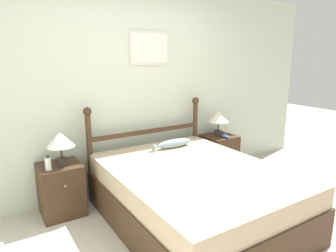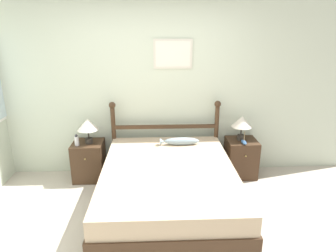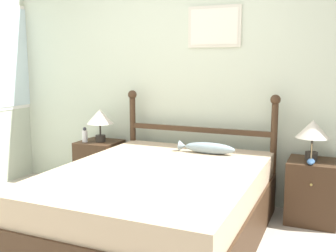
{
  "view_description": "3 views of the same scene",
  "coord_description": "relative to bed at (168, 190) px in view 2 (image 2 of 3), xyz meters",
  "views": [
    {
      "loc": [
        -1.51,
        -1.7,
        1.69
      ],
      "look_at": [
        0.15,
        0.94,
        0.96
      ],
      "focal_mm": 32.0,
      "sensor_mm": 36.0,
      "label": 1
    },
    {
      "loc": [
        0.09,
        -2.59,
        2.16
      ],
      "look_at": [
        0.25,
        0.92,
        0.98
      ],
      "focal_mm": 32.0,
      "sensor_mm": 36.0,
      "label": 2
    },
    {
      "loc": [
        1.52,
        -2.19,
        1.42
      ],
      "look_at": [
        0.17,
        0.94,
        0.88
      ],
      "focal_mm": 42.0,
      "sensor_mm": 36.0,
      "label": 3
    }
  ],
  "objects": [
    {
      "name": "ground_plane",
      "position": [
        -0.24,
        -0.57,
        -0.29
      ],
      "size": [
        16.0,
        16.0,
        0.0
      ],
      "primitive_type": "plane",
      "color": "#B7AD9E"
    },
    {
      "name": "model_boat",
      "position": [
        1.11,
        0.75,
        0.3
      ],
      "size": [
        0.07,
        0.17,
        0.18
      ],
      "color": "#335684",
      "rests_on": "nightstand_right"
    },
    {
      "name": "table_lamp_left",
      "position": [
        -1.1,
        0.87,
        0.54
      ],
      "size": [
        0.29,
        0.29,
        0.36
      ],
      "color": "#2D2823",
      "rests_on": "nightstand_left"
    },
    {
      "name": "nightstand_left",
      "position": [
        -1.13,
        0.89,
        -0.01
      ],
      "size": [
        0.44,
        0.45,
        0.57
      ],
      "color": "#3D2819",
      "rests_on": "ground_plane"
    },
    {
      "name": "fish_pillow",
      "position": [
        0.19,
        0.7,
        0.35
      ],
      "size": [
        0.55,
        0.11,
        0.1
      ],
      "color": "#8499A3",
      "rests_on": "bed"
    },
    {
      "name": "nightstand_right",
      "position": [
        1.13,
        0.89,
        -0.01
      ],
      "size": [
        0.44,
        0.45,
        0.57
      ],
      "color": "#3D2819",
      "rests_on": "ground_plane"
    },
    {
      "name": "headboard",
      "position": [
        -0.0,
        0.99,
        0.36
      ],
      "size": [
        1.61,
        0.1,
        1.14
      ],
      "color": "#3D2819",
      "rests_on": "ground_plane"
    },
    {
      "name": "wall_back",
      "position": [
        -0.23,
        1.16,
        0.99
      ],
      "size": [
        6.4,
        0.08,
        2.55
      ],
      "color": "beige",
      "rests_on": "ground_plane"
    },
    {
      "name": "table_lamp_right",
      "position": [
        1.11,
        0.9,
        0.54
      ],
      "size": [
        0.29,
        0.29,
        0.36
      ],
      "color": "#2D2823",
      "rests_on": "nightstand_right"
    },
    {
      "name": "bottle",
      "position": [
        -1.25,
        0.79,
        0.35
      ],
      "size": [
        0.06,
        0.06,
        0.17
      ],
      "color": "white",
      "rests_on": "nightstand_left"
    },
    {
      "name": "bed",
      "position": [
        0.0,
        0.0,
        0.0
      ],
      "size": [
        1.58,
        2.05,
        0.59
      ],
      "color": "#3D2819",
      "rests_on": "ground_plane"
    }
  ]
}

